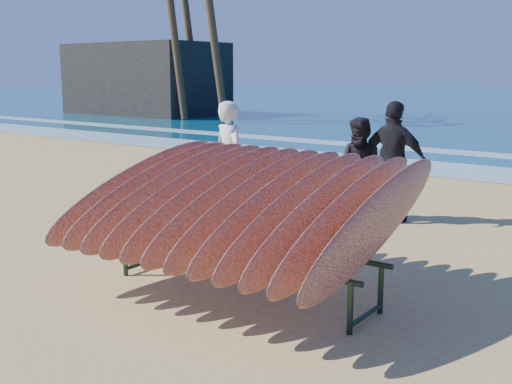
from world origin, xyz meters
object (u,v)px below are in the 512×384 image
at_px(surfboard_rack, 242,204).
at_px(person_dark_a, 361,169).
at_px(person_white, 230,159).
at_px(person_dark_b, 394,162).
at_px(building, 146,79).

relative_size(surfboard_rack, person_dark_a, 1.96).
bearing_deg(person_white, person_dark_b, -132.51).
bearing_deg(person_dark_b, person_dark_a, 22.73).
bearing_deg(person_dark_a, building, 140.68).
bearing_deg(building, person_dark_a, -35.84).
bearing_deg(surfboard_rack, person_white, 129.85).
distance_m(person_white, building, 26.95).
relative_size(surfboard_rack, person_white, 1.71).
bearing_deg(building, person_white, -39.98).
distance_m(person_dark_a, person_dark_b, 0.53).
xyz_separation_m(person_dark_b, building, (-22.95, 16.04, 0.99)).
relative_size(person_white, person_dark_b, 0.99).
distance_m(surfboard_rack, building, 30.70).
distance_m(person_dark_a, building, 27.75).
distance_m(surfboard_rack, person_dark_a, 3.96).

